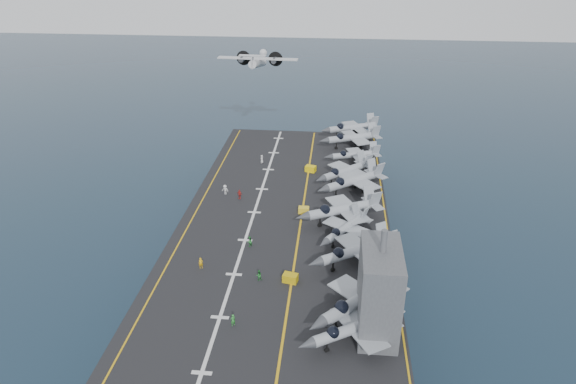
# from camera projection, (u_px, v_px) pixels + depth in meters

# --- Properties ---
(ground) EXTENTS (500.00, 500.00, 0.00)m
(ground) POSITION_uv_depth(u_px,v_px,m) (286.00, 260.00, 100.68)
(ground) COLOR #142135
(ground) RESTS_ON ground
(hull) EXTENTS (36.00, 90.00, 10.00)m
(hull) POSITION_uv_depth(u_px,v_px,m) (286.00, 238.00, 98.46)
(hull) COLOR #56595E
(hull) RESTS_ON ground
(flight_deck) EXTENTS (38.00, 92.00, 0.40)m
(flight_deck) POSITION_uv_depth(u_px,v_px,m) (286.00, 215.00, 96.15)
(flight_deck) COLOR black
(flight_deck) RESTS_ON hull
(foul_line) EXTENTS (0.35, 90.00, 0.02)m
(foul_line) POSITION_uv_depth(u_px,v_px,m) (302.00, 215.00, 95.79)
(foul_line) COLOR gold
(foul_line) RESTS_ON flight_deck
(landing_centerline) EXTENTS (0.50, 90.00, 0.02)m
(landing_centerline) POSITION_uv_depth(u_px,v_px,m) (254.00, 212.00, 96.58)
(landing_centerline) COLOR silver
(landing_centerline) RESTS_ON flight_deck
(deck_edge_port) EXTENTS (0.25, 90.00, 0.02)m
(deck_edge_port) POSITION_uv_depth(u_px,v_px,m) (197.00, 210.00, 97.54)
(deck_edge_port) COLOR gold
(deck_edge_port) RESTS_ON flight_deck
(deck_edge_stbd) EXTENTS (0.25, 90.00, 0.02)m
(deck_edge_stbd) POSITION_uv_depth(u_px,v_px,m) (386.00, 218.00, 94.43)
(deck_edge_stbd) COLOR gold
(deck_edge_stbd) RESTS_ON flight_deck
(island_superstructure) EXTENTS (5.00, 10.00, 15.00)m
(island_superstructure) POSITION_uv_depth(u_px,v_px,m) (380.00, 282.00, 64.67)
(island_superstructure) COLOR #56595E
(island_superstructure) RESTS_ON flight_deck
(fighter_jet_0) EXTENTS (16.64, 15.10, 4.81)m
(fighter_jet_0) POSITION_uv_depth(u_px,v_px,m) (354.00, 327.00, 64.53)
(fighter_jet_0) COLOR gray
(fighter_jet_0) RESTS_ON flight_deck
(fighter_jet_1) EXTENTS (19.17, 19.23, 5.66)m
(fighter_jet_1) POSITION_uv_depth(u_px,v_px,m) (360.00, 299.00, 68.98)
(fighter_jet_1) COLOR #9099A0
(fighter_jet_1) RESTS_ON flight_deck
(fighter_jet_2) EXTENTS (18.41, 16.93, 5.32)m
(fighter_jet_2) POSITION_uv_depth(u_px,v_px,m) (357.00, 250.00, 80.12)
(fighter_jet_2) COLOR #99A0A8
(fighter_jet_2) RESTS_ON flight_deck
(fighter_jet_3) EXTENTS (14.28, 15.47, 4.47)m
(fighter_jet_3) POSITION_uv_depth(u_px,v_px,m) (345.00, 228.00, 87.10)
(fighter_jet_3) COLOR #9CA3AC
(fighter_jet_3) RESTS_ON flight_deck
(fighter_jet_4) EXTENTS (19.45, 17.12, 5.66)m
(fighter_jet_4) POSITION_uv_depth(u_px,v_px,m) (343.00, 208.00, 92.05)
(fighter_jet_4) COLOR gray
(fighter_jet_4) RESTS_ON flight_deck
(fighter_jet_5) EXTENTS (19.02, 18.21, 5.52)m
(fighter_jet_5) POSITION_uv_depth(u_px,v_px,m) (354.00, 180.00, 103.04)
(fighter_jet_5) COLOR #A1AAB3
(fighter_jet_5) RESTS_ON flight_deck
(fighter_jet_6) EXTENTS (17.65, 17.45, 5.17)m
(fighter_jet_6) POSITION_uv_depth(u_px,v_px,m) (346.00, 170.00, 107.84)
(fighter_jet_6) COLOR #989FA9
(fighter_jet_6) RESTS_ON flight_deck
(fighter_jet_7) EXTENTS (15.02, 12.27, 4.50)m
(fighter_jet_7) POSITION_uv_depth(u_px,v_px,m) (355.00, 154.00, 116.64)
(fighter_jet_7) COLOR #959CA4
(fighter_jet_7) RESTS_ON flight_deck
(fighter_jet_8) EXTENTS (18.37, 15.67, 5.39)m
(fighter_jet_8) POSITION_uv_depth(u_px,v_px,m) (353.00, 137.00, 125.48)
(fighter_jet_8) COLOR #959DA6
(fighter_jet_8) RESTS_ON flight_deck
(tow_cart_a) EXTENTS (2.42, 1.84, 1.30)m
(tow_cart_a) POSITION_uv_depth(u_px,v_px,m) (290.00, 278.00, 76.86)
(tow_cart_a) COLOR #C3A20C
(tow_cart_a) RESTS_ON flight_deck
(tow_cart_b) EXTENTS (1.99, 1.30, 1.19)m
(tow_cart_b) POSITION_uv_depth(u_px,v_px,m) (304.00, 210.00, 96.17)
(tow_cart_b) COLOR yellow
(tow_cart_b) RESTS_ON flight_deck
(tow_cart_c) EXTENTS (2.56, 2.06, 1.33)m
(tow_cart_c) POSITION_uv_depth(u_px,v_px,m) (311.00, 169.00, 113.18)
(tow_cart_c) COLOR yellow
(tow_cart_c) RESTS_ON flight_deck
(crew_1) EXTENTS (1.27, 1.03, 1.84)m
(crew_1) POSITION_uv_depth(u_px,v_px,m) (201.00, 263.00, 79.90)
(crew_1) COLOR #F2B210
(crew_1) RESTS_ON flight_deck
(crew_2) EXTENTS (1.26, 1.34, 1.86)m
(crew_2) POSITION_uv_depth(u_px,v_px,m) (250.00, 241.00, 85.58)
(crew_2) COLOR #268C33
(crew_2) RESTS_ON flight_deck
(crew_3) EXTENTS (1.39, 1.09, 2.05)m
(crew_3) POSITION_uv_depth(u_px,v_px,m) (225.00, 190.00, 102.98)
(crew_3) COLOR silver
(crew_3) RESTS_ON flight_deck
(crew_4) EXTENTS (1.35, 1.11, 1.94)m
(crew_4) POSITION_uv_depth(u_px,v_px,m) (239.00, 194.00, 101.21)
(crew_4) COLOR red
(crew_4) RESTS_ON flight_deck
(crew_5) EXTENTS (0.85, 1.21, 1.92)m
(crew_5) POSITION_uv_depth(u_px,v_px,m) (262.00, 159.00, 117.37)
(crew_5) COLOR silver
(crew_5) RESTS_ON flight_deck
(crew_6) EXTENTS (1.29, 1.28, 1.82)m
(crew_6) POSITION_uv_depth(u_px,v_px,m) (233.00, 320.00, 68.01)
(crew_6) COLOR green
(crew_6) RESTS_ON flight_deck
(crew_7) EXTENTS (1.23, 1.05, 1.74)m
(crew_7) POSITION_uv_depth(u_px,v_px,m) (259.00, 275.00, 77.12)
(crew_7) COLOR #268C33
(crew_7) RESTS_ON flight_deck
(transport_plane) EXTENTS (22.14, 15.67, 5.07)m
(transport_plane) POSITION_uv_depth(u_px,v_px,m) (258.00, 63.00, 136.19)
(transport_plane) COLOR silver
(fighter_jet_9) EXTENTS (18.37, 15.67, 5.39)m
(fighter_jet_9) POSITION_uv_depth(u_px,v_px,m) (352.00, 127.00, 132.07)
(fighter_jet_9) COLOR #959DA6
(fighter_jet_9) RESTS_ON flight_deck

